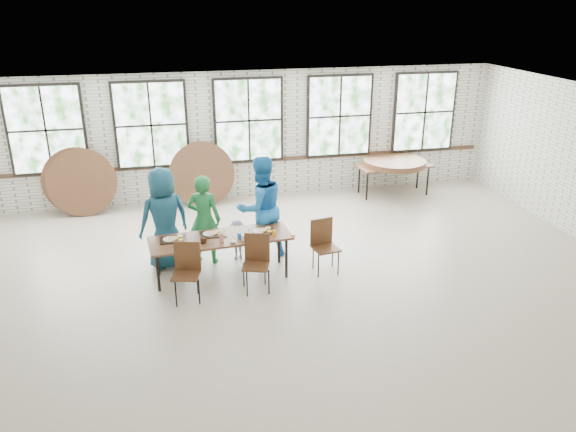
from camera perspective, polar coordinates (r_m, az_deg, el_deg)
name	(u,v)px	position (r m, az deg, el deg)	size (l,w,h in m)	color
room	(249,122)	(13.18, -4.01, 9.47)	(12.00, 12.00, 12.00)	#C1AF99
dining_table	(221,240)	(9.63, -6.85, -2.42)	(2.46, 0.99, 0.74)	brown
chair_near_left	(187,266)	(9.09, -10.25, -5.06)	(0.51, 0.50, 0.95)	#50301A
chair_near_right	(257,257)	(9.25, -3.22, -4.22)	(0.52, 0.51, 0.95)	#50301A
chair_spare	(324,241)	(9.86, 3.63, -2.54)	(0.48, 0.47, 0.95)	#50301A
adult_teal	(164,218)	(10.10, -12.47, -0.22)	(0.90, 0.58, 1.83)	#1B5568
adult_green	(204,219)	(10.16, -8.51, -0.35)	(0.61, 0.40, 1.66)	#1E7337
toddler	(237,239)	(10.38, -5.18, -2.39)	(0.49, 0.28, 0.76)	#151138
adult_blue	(261,208)	(10.22, -2.80, 0.84)	(0.94, 0.73, 1.93)	blue
storage_table	(394,167)	(13.89, 10.73, 4.91)	(1.85, 0.89, 0.74)	brown
tabletop_clutter	(225,236)	(9.57, -6.37, -2.06)	(1.96, 0.64, 0.11)	black
round_tops_stacked	(394,162)	(13.86, 10.76, 5.38)	(1.50, 1.50, 0.13)	brown
round_tops_leaning	(122,179)	(13.10, -16.56, 3.58)	(4.23, 0.43, 1.49)	brown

